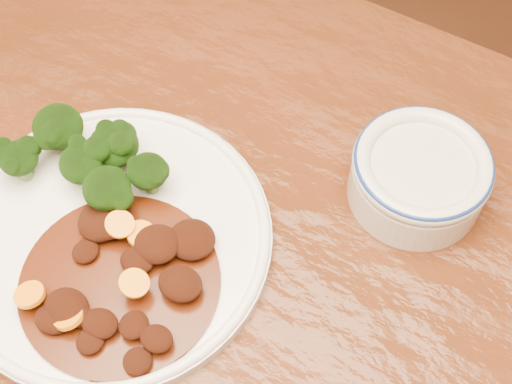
% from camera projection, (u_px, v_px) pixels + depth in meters
% --- Properties ---
extents(dining_table, '(1.58, 1.05, 0.75)m').
position_uv_depth(dining_table, '(167.00, 357.00, 0.68)').
color(dining_table, '#50200E').
rests_on(dining_table, ground).
extents(dinner_plate, '(0.29, 0.29, 0.02)m').
position_uv_depth(dinner_plate, '(111.00, 237.00, 0.65)').
color(dinner_plate, white).
rests_on(dinner_plate, dining_table).
extents(broccoli_florets, '(0.15, 0.09, 0.05)m').
position_uv_depth(broccoli_florets, '(88.00, 156.00, 0.65)').
color(broccoli_florets, '#6B924C').
rests_on(broccoli_florets, dinner_plate).
extents(mince_stew, '(0.17, 0.17, 0.03)m').
position_uv_depth(mince_stew, '(125.00, 271.00, 0.61)').
color(mince_stew, '#3F1906').
rests_on(mince_stew, dinner_plate).
extents(dip_bowl, '(0.13, 0.13, 0.06)m').
position_uv_depth(dip_bowl, '(419.00, 175.00, 0.65)').
color(dip_bowl, beige).
rests_on(dip_bowl, dining_table).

